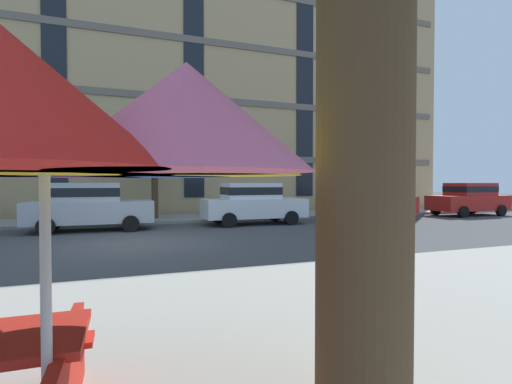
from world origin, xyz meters
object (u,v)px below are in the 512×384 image
object	(u,v)px
sedan_silver	(90,205)
sedan_red_midblock	(469,198)
sedan_white	(253,202)
patio_umbrella	(44,129)
street_tree_middle	(151,152)
sedan_red	(369,200)

from	to	relation	value
sedan_silver	sedan_red_midblock	xyz separation A→B (m)	(19.00, 0.00, 0.00)
sedan_silver	sedan_red_midblock	size ratio (longest dim) A/B	1.00
sedan_white	patio_umbrella	distance (m)	13.99
sedan_red_midblock	sedan_white	bearing A→B (deg)	180.00
sedan_silver	sedan_red_midblock	world-z (taller)	same
sedan_red_midblock	patio_umbrella	size ratio (longest dim) A/B	1.41
street_tree_middle	patio_umbrella	distance (m)	15.72
sedan_white	sedan_red_midblock	size ratio (longest dim) A/B	1.00
sedan_red	sedan_white	bearing A→B (deg)	180.00
sedan_red_midblock	patio_umbrella	xyz separation A→B (m)	(-18.33, -12.70, 1.12)
patio_umbrella	street_tree_middle	bearing A→B (deg)	83.61
patio_umbrella	sedan_silver	bearing A→B (deg)	93.02
sedan_red	street_tree_middle	bearing A→B (deg)	164.02
sedan_red	patio_umbrella	world-z (taller)	patio_umbrella
patio_umbrella	sedan_red	bearing A→B (deg)	47.10
sedan_silver	patio_umbrella	xyz separation A→B (m)	(0.67, -12.70, 1.12)
sedan_red	street_tree_middle	world-z (taller)	street_tree_middle
sedan_red_midblock	street_tree_middle	xyz separation A→B (m)	(-16.58, 2.88, 2.29)
sedan_red_midblock	patio_umbrella	world-z (taller)	patio_umbrella
sedan_red	patio_umbrella	xyz separation A→B (m)	(-11.80, -12.70, 1.12)
sedan_silver	sedan_red	size ratio (longest dim) A/B	1.00
sedan_silver	sedan_red	bearing A→B (deg)	0.00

